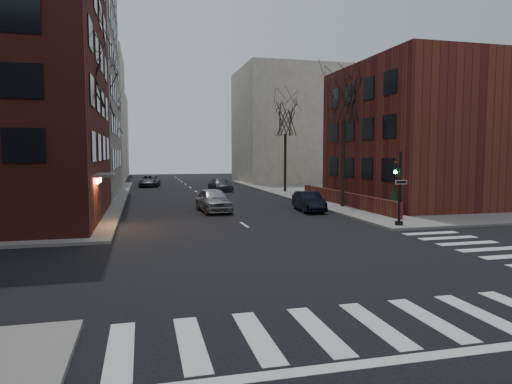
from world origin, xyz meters
TOP-DOWN VIEW (x-y plane):
  - ground at (0.00, 0.00)m, footprint 160.00×160.00m
  - sidewalk_far_right at (29.00, 30.00)m, footprint 44.00×44.00m
  - building_left_tan at (-17.00, 34.00)m, footprint 18.00×18.00m
  - building_right_brick at (16.50, 19.00)m, footprint 12.00×14.00m
  - low_wall_right at (9.30, 19.00)m, footprint 0.35×16.00m
  - building_distant_la at (-15.00, 55.00)m, footprint 14.00×16.00m
  - building_distant_ra at (15.00, 50.00)m, footprint 14.00×14.00m
  - building_distant_lb at (-13.00, 72.00)m, footprint 10.00×12.00m
  - traffic_signal at (7.94, 8.99)m, footprint 0.76×0.44m
  - tree_left_a at (-8.80, 14.00)m, footprint 4.18×4.18m
  - tree_left_b at (-8.80, 26.00)m, footprint 4.40×4.40m
  - tree_left_c at (-8.80, 40.00)m, footprint 3.96×3.96m
  - tree_right_a at (8.80, 18.00)m, footprint 3.96×3.96m
  - tree_right_b at (8.80, 32.00)m, footprint 3.74×3.74m
  - streetlamp_near at (-8.20, 22.00)m, footprint 0.36×0.36m
  - streetlamp_far at (-8.20, 42.00)m, footprint 0.36×0.36m
  - parked_sedan at (5.75, 16.95)m, footprint 1.82×4.33m
  - car_lane_silver at (-0.80, 18.34)m, footprint 2.25×4.94m
  - car_lane_gray at (2.66, 35.88)m, footprint 2.43×4.86m
  - car_lane_far at (-4.71, 44.65)m, footprint 2.87×5.29m
  - sandwich_board at (10.50, 18.15)m, footprint 0.46×0.57m
  - evergreen_shrub at (9.93, 12.77)m, footprint 1.28×1.28m

SIDE VIEW (x-z plane):
  - ground at x=0.00m, z-range 0.00..0.00m
  - sidewalk_far_right at x=29.00m, z-range 0.00..0.15m
  - sandwich_board at x=10.50m, z-range 0.15..0.97m
  - low_wall_right at x=9.30m, z-range 0.15..1.15m
  - car_lane_gray at x=2.66m, z-range 0.00..1.36m
  - parked_sedan at x=5.75m, z-range 0.00..1.39m
  - car_lane_far at x=-4.71m, z-range 0.00..1.41m
  - car_lane_silver at x=-0.80m, z-range 0.00..1.65m
  - evergreen_shrub at x=9.93m, z-range 0.15..2.10m
  - traffic_signal at x=7.94m, z-range -0.09..3.91m
  - streetlamp_near at x=-8.20m, z-range 1.10..7.38m
  - streetlamp_far at x=-8.20m, z-range 1.10..7.38m
  - building_right_brick at x=16.50m, z-range 0.00..11.00m
  - building_distant_lb at x=-13.00m, z-range 0.00..14.00m
  - tree_right_b at x=8.80m, z-range 3.00..12.18m
  - building_distant_ra at x=15.00m, z-range 0.00..16.00m
  - tree_left_c at x=-8.80m, z-range 3.17..12.89m
  - tree_right_a at x=8.80m, z-range 3.17..12.89m
  - tree_left_a at x=-8.80m, z-range 3.34..13.60m
  - tree_left_b at x=-8.80m, z-range 3.51..14.31m
  - building_distant_la at x=-15.00m, z-range 0.00..18.00m
  - building_left_tan at x=-17.00m, z-range 0.00..28.00m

